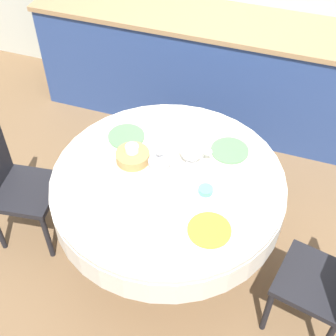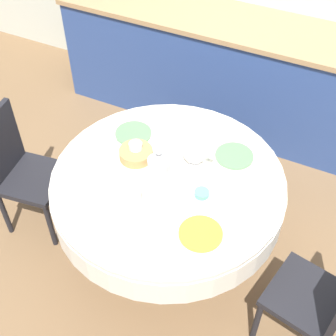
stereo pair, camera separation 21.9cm
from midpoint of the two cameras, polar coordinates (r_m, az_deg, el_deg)
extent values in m
plane|color=brown|center=(3.30, -1.93, -10.25)|extent=(12.00, 12.00, 0.00)
cube|color=#2D4784|center=(4.03, 5.73, 11.17)|extent=(3.20, 0.60, 0.91)
cube|color=#A37F56|center=(3.78, 6.27, 17.12)|extent=(3.24, 0.64, 0.04)
cylinder|color=brown|center=(3.28, -1.94, -10.05)|extent=(0.44, 0.44, 0.04)
cylinder|color=brown|center=(3.06, -2.07, -7.19)|extent=(0.11, 0.11, 0.51)
cylinder|color=silver|center=(2.79, -2.25, -2.96)|extent=(1.38, 1.38, 0.18)
cylinder|color=silver|center=(2.71, -2.31, -1.50)|extent=(1.37, 1.37, 0.03)
cube|color=black|center=(2.76, 15.30, -13.32)|extent=(0.47, 0.47, 0.04)
cylinder|color=black|center=(2.88, 9.77, -16.93)|extent=(0.04, 0.04, 0.41)
cylinder|color=black|center=(3.06, 12.50, -11.70)|extent=(0.04, 0.04, 0.41)
cube|color=black|center=(3.24, -18.84, -2.74)|extent=(0.45, 0.45, 0.04)
cylinder|color=black|center=(3.43, -14.16, -3.54)|extent=(0.04, 0.04, 0.41)
cylinder|color=black|center=(3.24, -16.39, -8.17)|extent=(0.04, 0.04, 0.41)
cylinder|color=black|center=(3.57, -19.37, -2.61)|extent=(0.04, 0.04, 0.41)
cylinder|color=white|center=(2.59, -10.79, -4.80)|extent=(0.23, 0.23, 0.01)
cylinder|color=white|center=(2.54, -6.14, -4.01)|extent=(0.08, 0.08, 0.10)
cylinder|color=yellow|center=(2.45, 2.50, -7.68)|extent=(0.23, 0.23, 0.01)
cylinder|color=#5BA39E|center=(2.55, 2.12, -3.34)|extent=(0.08, 0.08, 0.10)
cylinder|color=#5BA85B|center=(2.97, -7.22, 3.76)|extent=(0.23, 0.23, 0.01)
cylinder|color=white|center=(2.80, -6.63, 1.81)|extent=(0.08, 0.08, 0.10)
cylinder|color=#5BA85B|center=(2.86, 5.37, 2.05)|extent=(0.23, 0.23, 0.01)
cylinder|color=white|center=(2.80, 1.56, 2.27)|extent=(0.08, 0.08, 0.10)
cylinder|color=#B2B2B7|center=(2.61, -3.42, -0.65)|extent=(0.12, 0.12, 0.18)
cone|color=#B2B2B7|center=(2.52, -3.53, 1.13)|extent=(0.11, 0.11, 0.04)
sphere|color=#B2B2B7|center=(2.50, -3.57, 1.78)|extent=(0.04, 0.04, 0.04)
cylinder|color=white|center=(2.80, 0.62, 1.03)|extent=(0.08, 0.08, 0.01)
sphere|color=white|center=(2.75, 0.63, 2.17)|extent=(0.14, 0.14, 0.14)
cylinder|color=white|center=(2.72, 2.30, 1.88)|extent=(0.08, 0.03, 0.05)
sphere|color=white|center=(2.69, 0.65, 3.50)|extent=(0.03, 0.03, 0.03)
cylinder|color=#AD844C|center=(2.80, -6.56, 1.29)|extent=(0.20, 0.20, 0.06)
cylinder|color=silver|center=(2.59, 1.94, -2.94)|extent=(0.18, 0.18, 0.07)
camera|label=1|loc=(0.11, -92.37, -2.44)|focal=50.00mm
camera|label=2|loc=(0.11, 87.63, 2.44)|focal=50.00mm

